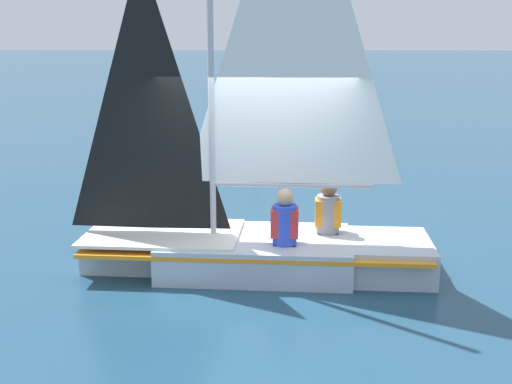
{
  "coord_description": "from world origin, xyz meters",
  "views": [
    {
      "loc": [
        7.94,
        0.43,
        2.99
      ],
      "look_at": [
        0.0,
        0.0,
        1.05
      ],
      "focal_mm": 45.0,
      "sensor_mm": 36.0,
      "label": 1
    }
  ],
  "objects_px": {
    "sailor_helm": "(285,231)",
    "sailboat_main": "(257,214)",
    "buoy_marker": "(256,145)",
    "sailor_crew": "(328,219)"
  },
  "relations": [
    {
      "from": "sailor_helm",
      "to": "sailboat_main",
      "type": "bearing_deg",
      "value": -34.58
    },
    {
      "from": "sailboat_main",
      "to": "buoy_marker",
      "type": "xyz_separation_m",
      "value": [
        -8.47,
        -0.47,
        -0.54
      ]
    },
    {
      "from": "sailor_crew",
      "to": "buoy_marker",
      "type": "xyz_separation_m",
      "value": [
        -8.22,
        -1.4,
        -0.4
      ]
    },
    {
      "from": "sailor_helm",
      "to": "sailor_crew",
      "type": "distance_m",
      "value": 0.77
    },
    {
      "from": "sailboat_main",
      "to": "sailor_crew",
      "type": "xyz_separation_m",
      "value": [
        -0.25,
        0.93,
        -0.13
      ]
    },
    {
      "from": "sailboat_main",
      "to": "sailor_crew",
      "type": "distance_m",
      "value": 0.97
    },
    {
      "from": "sailor_helm",
      "to": "sailor_crew",
      "type": "xyz_separation_m",
      "value": [
        -0.52,
        0.57,
        0.01
      ]
    },
    {
      "from": "sailboat_main",
      "to": "sailor_crew",
      "type": "relative_size",
      "value": 4.77
    },
    {
      "from": "sailboat_main",
      "to": "buoy_marker",
      "type": "relative_size",
      "value": 5.14
    },
    {
      "from": "sailboat_main",
      "to": "buoy_marker",
      "type": "bearing_deg",
      "value": -85.26
    }
  ]
}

